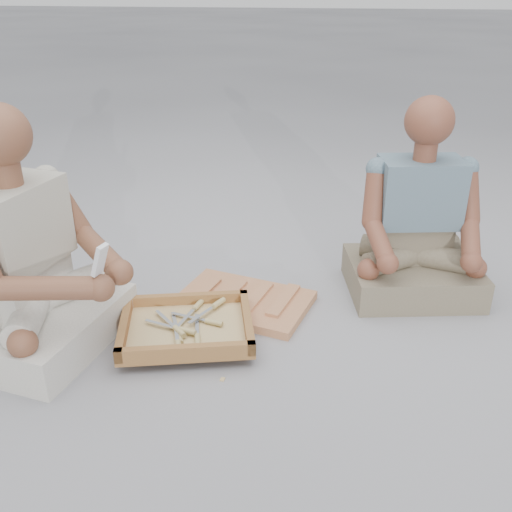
% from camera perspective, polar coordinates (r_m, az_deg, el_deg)
% --- Properties ---
extents(ground, '(60.00, 60.00, 0.00)m').
position_cam_1_polar(ground, '(2.17, -1.53, -9.55)').
color(ground, '#96969B').
rests_on(ground, ground).
extents(carved_panel, '(0.62, 0.48, 0.04)m').
position_cam_1_polar(carved_panel, '(2.45, -1.28, -4.56)').
color(carved_panel, '#8F5B37').
rests_on(carved_panel, ground).
extents(tool_tray, '(0.59, 0.52, 0.06)m').
position_cam_1_polar(tool_tray, '(2.21, -6.96, -7.12)').
color(tool_tray, brown).
rests_on(tool_tray, carved_panel).
extents(chisel_0, '(0.08, 0.22, 0.02)m').
position_cam_1_polar(chisel_0, '(2.14, -5.88, -8.10)').
color(chisel_0, silver).
rests_on(chisel_0, tool_tray).
extents(chisel_1, '(0.11, 0.21, 0.02)m').
position_cam_1_polar(chisel_1, '(2.17, -7.77, -7.79)').
color(chisel_1, silver).
rests_on(chisel_1, tool_tray).
extents(chisel_2, '(0.11, 0.21, 0.02)m').
position_cam_1_polar(chisel_2, '(2.31, -4.11, -4.93)').
color(chisel_2, silver).
rests_on(chisel_2, tool_tray).
extents(chisel_3, '(0.22, 0.07, 0.02)m').
position_cam_1_polar(chisel_3, '(2.17, -7.39, -7.32)').
color(chisel_3, silver).
rests_on(chisel_3, tool_tray).
extents(chisel_4, '(0.22, 0.06, 0.02)m').
position_cam_1_polar(chisel_4, '(2.22, -4.72, -6.53)').
color(chisel_4, silver).
rests_on(chisel_4, tool_tray).
extents(chisel_5, '(0.10, 0.21, 0.02)m').
position_cam_1_polar(chisel_5, '(2.10, -7.80, -8.71)').
color(chisel_5, silver).
rests_on(chisel_5, tool_tray).
extents(chisel_6, '(0.06, 0.22, 0.02)m').
position_cam_1_polar(chisel_6, '(2.31, -6.04, -5.11)').
color(chisel_6, silver).
rests_on(chisel_6, tool_tray).
extents(chisel_7, '(0.17, 0.17, 0.02)m').
position_cam_1_polar(chisel_7, '(2.18, -7.95, -7.24)').
color(chisel_7, silver).
rests_on(chisel_7, tool_tray).
extents(wood_chip_0, '(0.02, 0.02, 0.00)m').
position_cam_1_polar(wood_chip_0, '(2.50, -6.81, -4.43)').
color(wood_chip_0, '#D6BE7E').
rests_on(wood_chip_0, ground).
extents(wood_chip_1, '(0.02, 0.02, 0.00)m').
position_cam_1_polar(wood_chip_1, '(2.34, -10.94, -7.16)').
color(wood_chip_1, '#D6BE7E').
rests_on(wood_chip_1, ground).
extents(wood_chip_2, '(0.02, 0.02, 0.00)m').
position_cam_1_polar(wood_chip_2, '(2.35, -11.03, -6.92)').
color(wood_chip_2, '#D6BE7E').
rests_on(wood_chip_2, ground).
extents(wood_chip_3, '(0.02, 0.02, 0.00)m').
position_cam_1_polar(wood_chip_3, '(2.41, -1.20, -5.58)').
color(wood_chip_3, '#D6BE7E').
rests_on(wood_chip_3, ground).
extents(wood_chip_4, '(0.02, 0.02, 0.00)m').
position_cam_1_polar(wood_chip_4, '(2.04, -3.37, -12.21)').
color(wood_chip_4, '#D6BE7E').
rests_on(wood_chip_4, ground).
extents(wood_chip_5, '(0.02, 0.02, 0.00)m').
position_cam_1_polar(wood_chip_5, '(2.42, -5.53, -5.44)').
color(wood_chip_5, '#D6BE7E').
rests_on(wood_chip_5, ground).
extents(wood_chip_6, '(0.02, 0.02, 0.00)m').
position_cam_1_polar(wood_chip_6, '(2.24, -11.02, -8.83)').
color(wood_chip_6, '#D6BE7E').
rests_on(wood_chip_6, ground).
extents(wood_chip_7, '(0.02, 0.02, 0.00)m').
position_cam_1_polar(wood_chip_7, '(2.41, -6.48, -5.71)').
color(wood_chip_7, '#D6BE7E').
rests_on(wood_chip_7, ground).
extents(wood_chip_8, '(0.02, 0.02, 0.00)m').
position_cam_1_polar(wood_chip_8, '(2.18, -1.10, -9.25)').
color(wood_chip_8, '#D6BE7E').
rests_on(wood_chip_8, ground).
extents(craftsman, '(0.65, 0.65, 0.91)m').
position_cam_1_polar(craftsman, '(2.21, -21.36, -1.41)').
color(craftsman, beige).
rests_on(craftsman, ground).
extents(companion, '(0.63, 0.54, 0.85)m').
position_cam_1_polar(companion, '(2.54, 15.77, 2.35)').
color(companion, '#756C54').
rests_on(companion, ground).
extents(mobile_phone, '(0.06, 0.06, 0.11)m').
position_cam_1_polar(mobile_phone, '(1.92, -15.35, -0.37)').
color(mobile_phone, silver).
rests_on(mobile_phone, craftsman).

